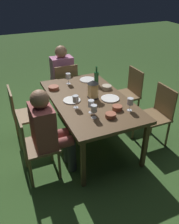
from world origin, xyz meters
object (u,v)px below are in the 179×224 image
object	(u,v)px
chair_side_right_a	(34,144)
plate_b	(110,99)
person_in_pink	(61,73)
bowl_bread	(117,108)
lantern_centerpiece	(93,88)
wine_glass_d	(91,104)
dining_table	(90,102)
green_bottle_on_table	(96,78)
chair_side_right_b	(22,113)
person_in_rust	(49,129)
wine_glass_b	(94,109)
chair_head_far	(65,85)
plate_a	(72,100)
wine_glass_e	(76,99)
wine_glass_a	(68,77)
bowl_salad	(107,87)
bowl_olives	(54,88)
chair_side_left_b	(128,92)
bowl_dip	(111,115)
plate_c	(88,80)
wine_glass_c	(130,102)
chair_side_left_a	(157,113)

from	to	relation	value
chair_side_right_a	plate_b	size ratio (longest dim) A/B	3.48
person_in_pink	bowl_bread	bearing A→B (deg)	-173.61
lantern_centerpiece	wine_glass_d	world-z (taller)	lantern_centerpiece
dining_table	green_bottle_on_table	bearing A→B (deg)	-35.98
chair_side_right_b	lantern_centerpiece	size ratio (longest dim) A/B	3.28
person_in_pink	person_in_rust	size ratio (longest dim) A/B	1.00
wine_glass_d	wine_glass_b	bearing A→B (deg)	171.43
chair_head_far	chair_side_right_a	bearing A→B (deg)	149.23
dining_table	plate_a	bearing A→B (deg)	82.98
chair_head_far	plate_a	bearing A→B (deg)	167.00
wine_glass_e	plate_a	distance (m)	0.23
wine_glass_a	bowl_bread	world-z (taller)	wine_glass_a
wine_glass_b	wine_glass_e	world-z (taller)	same
wine_glass_b	bowl_salad	world-z (taller)	wine_glass_b
person_in_rust	plate_a	world-z (taller)	person_in_rust
wine_glass_a	bowl_olives	world-z (taller)	wine_glass_a
plate_b	plate_a	bearing A→B (deg)	72.26
chair_side_right_b	chair_side_left_b	distance (m)	1.76
wine_glass_a	bowl_bread	bearing A→B (deg)	-164.05
wine_glass_d	wine_glass_e	distance (m)	0.23
chair_side_right_b	bowl_salad	bearing A→B (deg)	-99.01
wine_glass_a	bowl_salad	size ratio (longest dim) A/B	1.18
wine_glass_a	bowl_dip	size ratio (longest dim) A/B	1.31
chair_side_left_b	plate_c	xyz separation A→B (m)	(0.22, 0.65, 0.24)
chair_side_left_b	wine_glass_b	xyz separation A→B (m)	(-0.86, 1.03, 0.35)
wine_glass_a	wine_glass_d	bearing A→B (deg)	177.87
person_in_rust	bowl_olives	size ratio (longest dim) A/B	7.43
person_in_pink	wine_glass_e	distance (m)	1.49
person_in_pink	plate_b	world-z (taller)	person_in_pink
person_in_pink	green_bottle_on_table	distance (m)	0.96
chair_side_left_b	bowl_olives	bearing A→B (deg)	85.21
chair_side_right_a	wine_glass_a	size ratio (longest dim) A/B	5.15
person_in_pink	bowl_olives	xyz separation A→B (m)	(-0.81, 0.37, 0.11)
green_bottle_on_table	wine_glass_c	xyz separation A→B (m)	(-0.89, -0.04, 0.01)
wine_glass_a	wine_glass_d	size ratio (longest dim) A/B	1.00
person_in_rust	chair_side_left_a	bearing A→B (deg)	-90.00
dining_table	chair_side_right_a	distance (m)	0.98
green_bottle_on_table	wine_glass_c	distance (m)	0.89
bowl_bread	bowl_dip	world-z (taller)	bowl_bread
person_in_pink	plate_c	world-z (taller)	person_in_pink
chair_side_left_a	bowl_salad	world-z (taller)	chair_side_left_a
person_in_pink	person_in_rust	distance (m)	1.81
wine_glass_b	bowl_olives	xyz separation A→B (m)	(0.97, 0.21, -0.09)
chair_side_left_b	bowl_dip	distance (m)	1.29
wine_glass_b	plate_b	size ratio (longest dim) A/B	0.68
person_in_rust	lantern_centerpiece	xyz separation A→B (m)	(0.37, -0.73, 0.23)
green_bottle_on_table	wine_glass_d	distance (m)	0.86
wine_glass_b	plate_a	bearing A→B (deg)	10.24
wine_glass_c	wine_glass_d	world-z (taller)	same
wine_glass_e	chair_side_left_b	bearing A→B (deg)	-64.42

